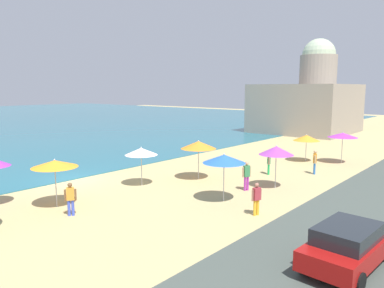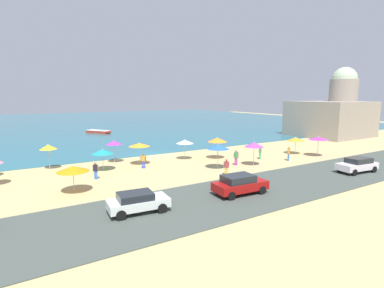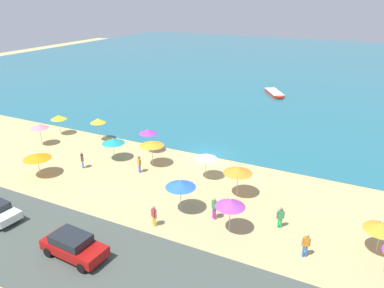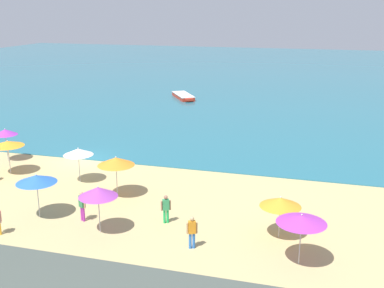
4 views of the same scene
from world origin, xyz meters
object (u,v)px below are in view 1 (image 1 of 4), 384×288
beach_umbrella_1 (141,151)px  beach_umbrella_10 (55,164)px  beach_umbrella_9 (276,150)px  beach_umbrella_0 (343,135)px  beach_umbrella_2 (198,145)px  bather_0 (70,197)px  bather_2 (257,197)px  bather_4 (269,162)px  harbor_fortress (309,101)px  bather_1 (315,161)px  bather_5 (247,174)px  parked_car_2 (349,245)px  beach_umbrella_11 (224,159)px  beach_umbrella_6 (306,138)px

beach_umbrella_1 → beach_umbrella_10: 5.72m
beach_umbrella_9 → beach_umbrella_10: 12.62m
beach_umbrella_0 → beach_umbrella_9: beach_umbrella_9 is taller
beach_umbrella_2 → beach_umbrella_1: bearing=154.9°
beach_umbrella_0 → beach_umbrella_9: size_ratio=0.96×
bather_0 → bather_2: bearing=-49.4°
bather_4 → harbor_fortress: (27.76, 8.99, 3.36)m
bather_1 → bather_5: (-6.83, 1.39, 0.02)m
beach_umbrella_2 → bather_4: (4.30, -2.91, -1.41)m
beach_umbrella_10 → bather_1: (15.81, -7.20, -1.29)m
bather_1 → bather_5: size_ratio=0.98×
beach_umbrella_1 → bather_4: (7.87, -4.59, -1.25)m
beach_umbrella_0 → bather_0: beach_umbrella_0 is taller
beach_umbrella_0 → beach_umbrella_1: size_ratio=1.04×
bather_4 → beach_umbrella_1: bearing=149.8°
bather_5 → parked_car_2: size_ratio=0.40×
beach_umbrella_2 → bather_0: (-9.59, 0.06, -1.42)m
beach_umbrella_0 → bather_1: (-5.27, 0.11, -1.34)m
beach_umbrella_11 → bather_2: (-0.83, -2.51, -1.44)m
beach_umbrella_0 → bather_0: size_ratio=1.58×
bather_2 → bather_4: bearing=25.1°
beach_umbrella_0 → bather_2: beach_umbrella_0 is taller
bather_4 → parked_car_2: bather_4 is taller
beach_umbrella_9 → bather_1: beach_umbrella_9 is taller
bather_1 → bather_2: (-10.31, -1.35, -0.07)m
beach_umbrella_2 → bather_5: (-0.32, -3.96, -1.34)m
bather_1 → beach_umbrella_6: bearing=30.8°
bather_5 → harbor_fortress: bearing=17.2°
bather_1 → beach_umbrella_0: bearing=-1.2°
bather_1 → bather_4: 3.29m
bather_1 → beach_umbrella_11: bearing=173.0°
beach_umbrella_9 → beach_umbrella_1: bearing=125.9°
beach_umbrella_0 → harbor_fortress: 23.42m
bather_5 → beach_umbrella_2: bearing=85.4°
beach_umbrella_0 → bather_4: (-7.48, 2.55, -1.38)m
beach_umbrella_10 → parked_car_2: bearing=-78.5°
bather_0 → bather_2: (5.78, -6.76, -0.01)m
beach_umbrella_1 → bather_2: size_ratio=1.53×
beach_umbrella_0 → harbor_fortress: (20.28, 11.54, 1.98)m
beach_umbrella_10 → bather_5: beach_umbrella_10 is taller
beach_umbrella_1 → bather_1: beach_umbrella_1 is taller
beach_umbrella_2 → beach_umbrella_10: (-9.30, 1.85, -0.08)m
bather_0 → bather_2: size_ratio=1.01×
bather_0 → bather_4: size_ratio=0.99×
bather_2 → bather_5: (3.49, 2.74, 0.09)m
parked_car_2 → harbor_fortress: harbor_fortress is taller
beach_umbrella_2 → harbor_fortress: (32.06, 6.08, 1.95)m
beach_umbrella_1 → bather_2: bearing=-91.6°
beach_umbrella_9 → beach_umbrella_0: bearing=-2.4°
bather_0 → bather_4: bearing=-12.1°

